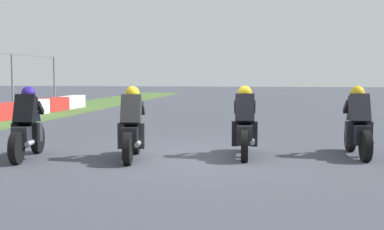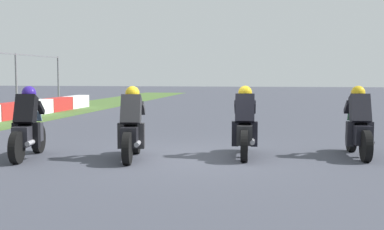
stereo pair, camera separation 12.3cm
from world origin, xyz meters
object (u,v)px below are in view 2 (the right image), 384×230
(rider_lane_c, at_px, (132,129))
(rider_lane_d, at_px, (28,128))
(rider_lane_b, at_px, (245,127))
(rider_lane_a, at_px, (359,127))

(rider_lane_c, height_order, rider_lane_d, same)
(rider_lane_d, bearing_deg, rider_lane_b, -87.01)
(rider_lane_b, relative_size, rider_lane_d, 1.00)
(rider_lane_b, height_order, rider_lane_d, same)
(rider_lane_a, distance_m, rider_lane_c, 4.80)
(rider_lane_c, bearing_deg, rider_lane_d, 87.85)
(rider_lane_a, relative_size, rider_lane_c, 1.00)
(rider_lane_c, xyz_separation_m, rider_lane_d, (-0.25, 2.18, 0.00))
(rider_lane_a, height_order, rider_lane_b, same)
(rider_lane_c, bearing_deg, rider_lane_a, -85.26)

